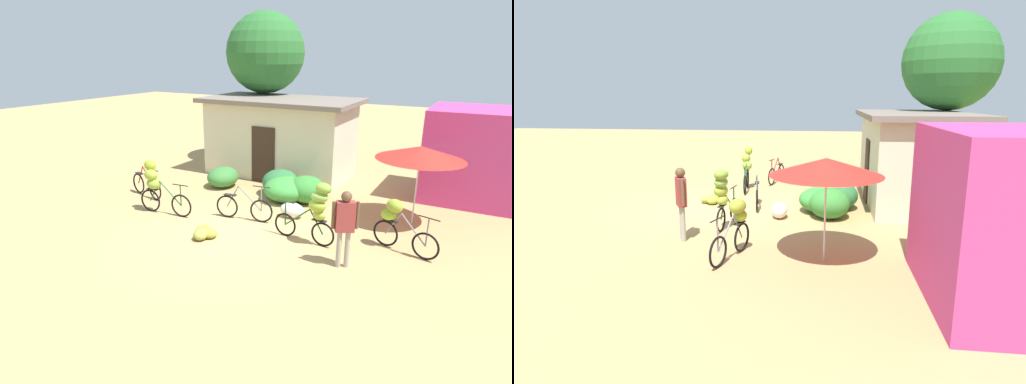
{
  "view_description": "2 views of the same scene",
  "coord_description": "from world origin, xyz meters",
  "views": [
    {
      "loc": [
        5.4,
        -8.45,
        4.48
      ],
      "look_at": [
        0.21,
        0.76,
        0.94
      ],
      "focal_mm": 29.42,
      "sensor_mm": 36.0,
      "label": 1
    },
    {
      "loc": [
        12.19,
        2.87,
        3.33
      ],
      "look_at": [
        0.94,
        1.45,
        0.76
      ],
      "focal_mm": 29.5,
      "sensor_mm": 36.0,
      "label": 2
    }
  ],
  "objects": [
    {
      "name": "hedge_bush_by_door",
      "position": [
        0.7,
        3.09,
        0.42
      ],
      "size": [
        1.23,
        1.13,
        0.85
      ],
      "primitive_type": "ellipsoid",
      "color": "#347F31",
      "rests_on": "ground"
    },
    {
      "name": "banana_pile_on_ground",
      "position": [
        -0.52,
        -0.62,
        0.13
      ],
      "size": [
        0.68,
        0.74,
        0.27
      ],
      "color": "#83B62B",
      "rests_on": "ground"
    },
    {
      "name": "shop_pink",
      "position": [
        5.26,
        6.05,
        1.43
      ],
      "size": [
        3.2,
        2.8,
        2.86
      ],
      "primitive_type": "cube",
      "color": "#BC377B",
      "rests_on": "ground"
    },
    {
      "name": "person_vendor",
      "position": [
        3.01,
        -0.38,
        1.08
      ],
      "size": [
        0.52,
        0.37,
        1.74
      ],
      "color": "gray",
      "rests_on": "ground"
    },
    {
      "name": "hedge_bush_mid",
      "position": [
        0.08,
        2.93,
        0.38
      ],
      "size": [
        1.43,
        1.46,
        0.75
      ],
      "primitive_type": "ellipsoid",
      "color": "#388937",
      "rests_on": "ground"
    },
    {
      "name": "bicycle_leftmost",
      "position": [
        -4.04,
        1.08,
        0.37
      ],
      "size": [
        1.61,
        0.49,
        1.0
      ],
      "color": "black",
      "rests_on": "ground"
    },
    {
      "name": "hedge_bush_front_left",
      "position": [
        -2.47,
        3.17,
        0.35
      ],
      "size": [
        1.04,
        1.23,
        0.7
      ],
      "primitive_type": "ellipsoid",
      "color": "#377433",
      "rests_on": "ground"
    },
    {
      "name": "bicycle_by_shop",
      "position": [
        2.06,
        0.38,
        0.96
      ],
      "size": [
        1.67,
        0.48,
        1.59
      ],
      "color": "black",
      "rests_on": "ground"
    },
    {
      "name": "ground_plane",
      "position": [
        0.0,
        0.0,
        0.0
      ],
      "size": [
        60.0,
        60.0,
        0.0
      ],
      "primitive_type": "plane",
      "color": "tan"
    },
    {
      "name": "bicycle_rightmost",
      "position": [
        3.82,
        1.07,
        0.74
      ],
      "size": [
        1.59,
        0.61,
        1.23
      ],
      "color": "black",
      "rests_on": "ground"
    },
    {
      "name": "hedge_bush_front_right",
      "position": [
        -0.34,
        3.36,
        0.42
      ],
      "size": [
        1.21,
        1.2,
        0.84
      ],
      "primitive_type": "ellipsoid",
      "color": "#2B6836",
      "rests_on": "ground"
    },
    {
      "name": "produce_sack",
      "position": [
        0.84,
        1.71,
        0.22
      ],
      "size": [
        0.73,
        0.49,
        0.44
      ],
      "primitive_type": "ellipsoid",
      "rotation": [
        0.0,
        0.0,
        0.08
      ],
      "color": "silver",
      "rests_on": "ground"
    },
    {
      "name": "tree_behind_building",
      "position": [
        -2.86,
        6.97,
        4.42
      ],
      "size": [
        3.14,
        3.14,
        6.02
      ],
      "color": "brown",
      "rests_on": "ground"
    },
    {
      "name": "bicycle_near_pile",
      "position": [
        -2.74,
        0.13,
        0.89
      ],
      "size": [
        1.74,
        0.48,
        1.56
      ],
      "color": "black",
      "rests_on": "ground"
    },
    {
      "name": "building_low",
      "position": [
        -1.5,
        5.67,
        1.45
      ],
      "size": [
        5.65,
        3.21,
        2.86
      ],
      "color": "beige",
      "rests_on": "ground"
    },
    {
      "name": "bicycle_center_loaded",
      "position": [
        -0.25,
        0.89,
        0.37
      ],
      "size": [
        1.68,
        0.3,
        1.04
      ],
      "color": "black",
      "rests_on": "ground"
    },
    {
      "name": "market_umbrella",
      "position": [
        3.9,
        2.95,
        1.98
      ],
      "size": [
        2.29,
        2.29,
        2.16
      ],
      "color": "beige",
      "rests_on": "ground"
    }
  ]
}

